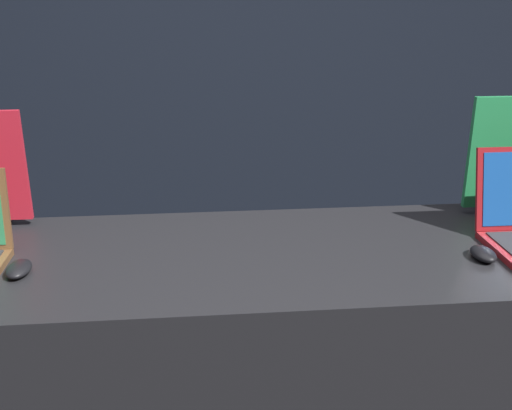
# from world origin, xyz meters

# --- Properties ---
(wall_back) EXTENTS (8.00, 0.05, 2.80)m
(wall_back) POSITION_xyz_m (0.00, 2.20, 1.40)
(wall_back) COLOR black
(wall_back) RESTS_ON ground_plane
(display_counter) EXTENTS (2.24, 0.71, 0.93)m
(display_counter) POSITION_xyz_m (0.00, 0.35, 0.46)
(display_counter) COLOR black
(display_counter) RESTS_ON ground_plane
(mouse_front) EXTENTS (0.07, 0.11, 0.03)m
(mouse_front) POSITION_xyz_m (-0.65, 0.27, 0.95)
(mouse_front) COLOR black
(mouse_front) RESTS_ON display_counter
(mouse_back) EXTENTS (0.07, 0.10, 0.03)m
(mouse_back) POSITION_xyz_m (0.66, 0.24, 0.95)
(mouse_back) COLOR black
(mouse_back) RESTS_ON display_counter
(promo_stand_back) EXTENTS (0.29, 0.07, 0.41)m
(promo_stand_back) POSITION_xyz_m (0.90, 0.61, 1.12)
(promo_stand_back) COLOR black
(promo_stand_back) RESTS_ON display_counter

